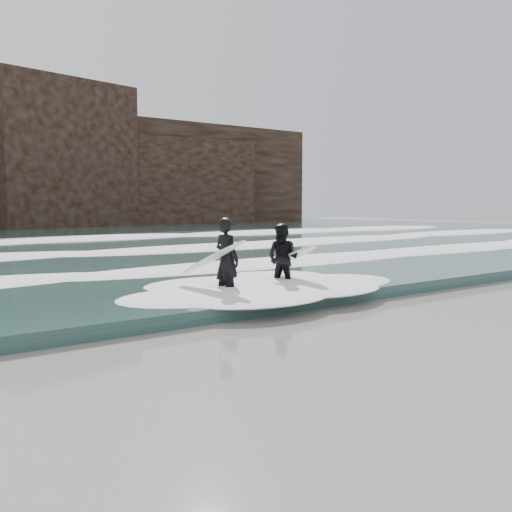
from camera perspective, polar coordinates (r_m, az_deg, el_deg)
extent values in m
plane|color=olive|center=(9.27, 11.23, -9.12)|extent=(120.00, 120.00, 0.00)
ellipsoid|color=white|center=(16.53, -12.56, -1.40)|extent=(60.00, 3.20, 0.20)
ellipsoid|color=white|center=(23.06, -19.69, 0.34)|extent=(60.00, 4.00, 0.24)
imported|color=black|center=(13.39, -2.94, -0.34)|extent=(0.57, 0.78, 1.95)
ellipsoid|color=white|center=(13.21, -4.50, -0.26)|extent=(1.23, 1.96, 1.01)
imported|color=black|center=(14.61, 2.69, -0.23)|extent=(0.97, 1.06, 1.77)
ellipsoid|color=silver|center=(14.88, 3.95, 0.12)|extent=(0.77, 1.98, 0.74)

